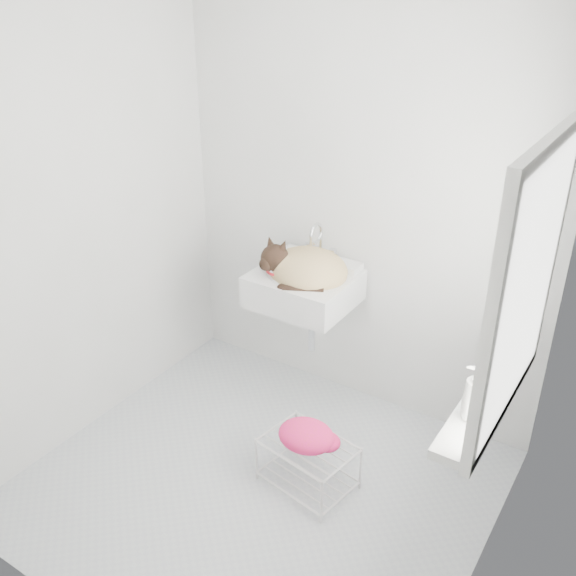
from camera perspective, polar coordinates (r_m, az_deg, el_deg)
The scene contains 15 objects.
floor at distance 3.44m, azimuth -2.69°, elevation -17.06°, with size 2.20×2.00×0.02m, color silver.
back_wall at distance 3.52m, azimuth 6.40°, elevation 7.94°, with size 2.20×0.02×2.50m, color white.
right_wall at distance 2.32m, azimuth 19.40°, elevation -4.17°, with size 0.02×2.00×2.50m, color white.
left_wall at distance 3.44m, azimuth -18.36°, elevation 6.27°, with size 0.02×2.00×2.50m, color white.
window_glass at distance 2.45m, azimuth 20.65°, elevation 0.01°, with size 0.01×0.80×1.00m, color white.
window_frame at distance 2.46m, azimuth 20.32°, elevation 0.10°, with size 0.04×0.90×1.10m, color white.
windowsill at distance 2.73m, azimuth 17.35°, elevation -9.36°, with size 0.16×0.88×0.04m, color white.
sink at distance 3.55m, azimuth 1.43°, elevation 1.25°, with size 0.55×0.48×0.22m, color white.
faucet at distance 3.63m, azimuth 2.95°, elevation 4.28°, with size 0.20×0.14×0.20m, color silver, non-canonical shape.
cat at distance 3.51m, azimuth 1.45°, elevation 1.70°, with size 0.50×0.44×0.29m.
wire_rack at distance 3.34m, azimuth 1.79°, elevation -15.11°, with size 0.43×0.30×0.26m, color silver.
towel at distance 3.24m, azimuth 1.63°, elevation -13.41°, with size 0.29×0.20×0.12m, color red.
bottle_a at distance 2.57m, azimuth 15.98°, elevation -11.04°, with size 0.08×0.08×0.20m, color white.
bottle_b at distance 2.67m, azimuth 16.81°, elevation -9.63°, with size 0.07×0.08×0.17m, color #26687C.
bottle_c at distance 2.85m, azimuth 18.16°, elevation -7.33°, with size 0.14×0.14×0.18m, color #A4B3C2.
Camera 1 is at (1.47, -1.99, 2.40)m, focal length 39.94 mm.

